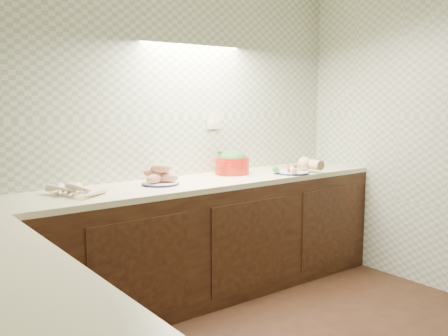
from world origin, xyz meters
TOP-DOWN VIEW (x-y plane):
  - room at (0.00, 0.00)m, footprint 3.60×3.60m
  - counter at (-0.68, 0.68)m, footprint 3.60×3.60m
  - parsnip_pile at (-0.86, 1.48)m, footprint 0.34×0.44m
  - sweet_potato_plate at (-0.11, 1.53)m, footprint 0.27×0.27m
  - onion_bowl at (-0.04, 1.65)m, footprint 0.13×0.13m
  - dutch_oven at (0.61, 1.62)m, footprint 0.36×0.36m
  - veg_plate at (1.07, 1.34)m, footprint 0.39×0.29m

SIDE VIEW (x-z plane):
  - counter at x=-0.68m, z-range 0.00..0.90m
  - parsnip_pile at x=-0.86m, z-range 0.89..0.98m
  - onion_bowl at x=-0.04m, z-range 0.89..0.99m
  - veg_plate at x=1.07m, z-range 0.88..1.01m
  - sweet_potato_plate at x=-0.11m, z-range 0.88..1.03m
  - dutch_oven at x=0.61m, z-range 0.90..1.09m
  - room at x=0.00m, z-range 0.33..2.93m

